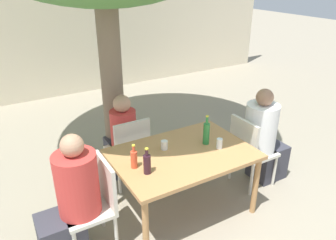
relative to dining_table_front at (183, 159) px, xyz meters
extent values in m
plane|color=gray|center=(0.00, 0.00, -0.66)|extent=(30.00, 30.00, 0.00)
cube|color=beige|center=(0.00, 4.38, 0.74)|extent=(10.00, 0.08, 2.80)
cylinder|color=#7A6651|center=(-0.25, 1.25, 0.46)|extent=(0.27, 0.27, 2.23)
cube|color=#B27F4C|center=(0.00, 0.00, 0.06)|extent=(1.43, 0.99, 0.04)
cylinder|color=#B27F4C|center=(-0.66, -0.43, -0.31)|extent=(0.06, 0.06, 0.69)
cylinder|color=#B27F4C|center=(0.66, -0.43, -0.31)|extent=(0.06, 0.06, 0.69)
cylinder|color=#B27F4C|center=(-0.66, 0.43, -0.31)|extent=(0.06, 0.06, 0.69)
cylinder|color=#B27F4C|center=(0.66, 0.43, -0.31)|extent=(0.06, 0.06, 0.69)
cube|color=beige|center=(-1.04, 0.00, -0.23)|extent=(0.44, 0.44, 0.04)
cube|color=beige|center=(-0.84, 0.00, 0.02)|extent=(0.04, 0.44, 0.45)
cylinder|color=beige|center=(-1.23, 0.19, -0.45)|extent=(0.04, 0.04, 0.41)
cylinder|color=beige|center=(-0.85, 0.19, -0.45)|extent=(0.04, 0.04, 0.41)
cylinder|color=beige|center=(-0.85, -0.19, -0.45)|extent=(0.04, 0.04, 0.41)
cube|color=beige|center=(1.04, 0.00, -0.23)|extent=(0.44, 0.44, 0.04)
cube|color=beige|center=(0.84, 0.00, 0.02)|extent=(0.04, 0.44, 0.45)
cylinder|color=beige|center=(1.23, -0.19, -0.45)|extent=(0.04, 0.04, 0.41)
cylinder|color=beige|center=(1.23, 0.19, -0.45)|extent=(0.04, 0.04, 0.41)
cylinder|color=beige|center=(0.85, -0.19, -0.45)|extent=(0.04, 0.04, 0.41)
cylinder|color=beige|center=(0.85, 0.19, -0.45)|extent=(0.04, 0.04, 0.41)
cube|color=beige|center=(-0.29, 0.81, -0.23)|extent=(0.44, 0.44, 0.04)
cube|color=beige|center=(-0.29, 0.61, 0.02)|extent=(0.44, 0.04, 0.45)
cylinder|color=beige|center=(-0.10, 1.00, -0.45)|extent=(0.04, 0.04, 0.41)
cylinder|color=beige|center=(-0.48, 1.00, -0.45)|extent=(0.04, 0.04, 0.41)
cylinder|color=beige|center=(-0.10, 0.62, -0.45)|extent=(0.04, 0.04, 0.41)
cylinder|color=beige|center=(-0.48, 0.62, -0.45)|extent=(0.04, 0.04, 0.41)
cube|color=#383842|center=(-1.30, 0.00, -0.43)|extent=(0.40, 0.34, 0.45)
cylinder|color=#C63833|center=(-1.10, 0.00, 0.08)|extent=(0.38, 0.38, 0.59)
sphere|color=tan|center=(-1.10, 0.00, 0.47)|extent=(0.20, 0.20, 0.20)
cube|color=#383842|center=(1.30, 0.00, -0.43)|extent=(0.40, 0.34, 0.45)
cylinder|color=white|center=(1.10, 0.00, 0.09)|extent=(0.38, 0.38, 0.59)
sphere|color=#936B51|center=(1.10, 0.00, 0.47)|extent=(0.20, 0.20, 0.20)
cube|color=#383842|center=(-0.29, 1.07, -0.43)|extent=(0.28, 0.40, 0.45)
cylinder|color=#C63833|center=(-0.29, 0.87, 0.04)|extent=(0.31, 0.31, 0.49)
sphere|color=tan|center=(-0.29, 0.87, 0.37)|extent=(0.21, 0.21, 0.21)
cylinder|color=#287A38|center=(0.32, 0.04, 0.19)|extent=(0.07, 0.07, 0.24)
cylinder|color=#287A38|center=(0.32, 0.04, 0.35)|extent=(0.03, 0.03, 0.08)
cylinder|color=gold|center=(0.32, 0.04, 0.40)|extent=(0.03, 0.03, 0.01)
cylinder|color=#DB4C2D|center=(-0.55, 0.00, 0.16)|extent=(0.06, 0.06, 0.17)
cylinder|color=#DB4C2D|center=(-0.55, 0.00, 0.28)|extent=(0.03, 0.03, 0.06)
cylinder|color=gold|center=(-0.55, 0.00, 0.31)|extent=(0.03, 0.03, 0.01)
cylinder|color=#331923|center=(-0.48, -0.15, 0.17)|extent=(0.07, 0.07, 0.19)
cylinder|color=#331923|center=(-0.48, -0.15, 0.29)|extent=(0.03, 0.03, 0.07)
cylinder|color=gold|center=(-0.48, -0.15, 0.33)|extent=(0.03, 0.03, 0.01)
cylinder|color=silver|center=(-0.13, 0.16, 0.12)|extent=(0.07, 0.07, 0.10)
cylinder|color=white|center=(0.38, -0.12, 0.13)|extent=(0.06, 0.06, 0.11)
camera|label=1|loc=(-1.60, -2.44, 1.80)|focal=35.00mm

